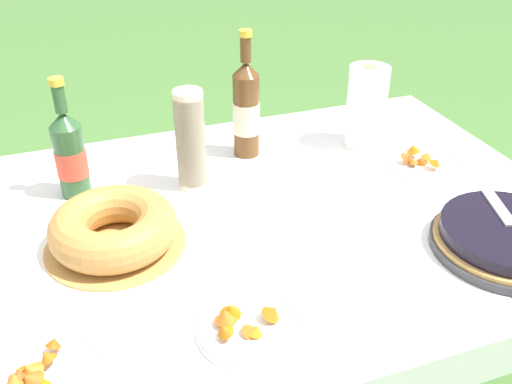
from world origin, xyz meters
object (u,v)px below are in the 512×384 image
at_px(paper_towel_roll, 366,107).
at_px(snack_plate_near, 33,374).
at_px(bundt_cake, 114,228).
at_px(cup_stack, 191,140).
at_px(snack_plate_right, 426,164).
at_px(cider_bottle_amber, 246,109).
at_px(cider_bottle_green, 70,154).
at_px(snack_plate_left, 248,325).
at_px(berry_tart, 508,238).

bearing_deg(paper_towel_roll, snack_plate_near, -147.94).
bearing_deg(bundt_cake, snack_plate_near, -118.94).
bearing_deg(cup_stack, snack_plate_near, -127.93).
bearing_deg(bundt_cake, paper_towel_roll, 18.99).
distance_m(snack_plate_near, snack_plate_right, 1.07).
bearing_deg(cider_bottle_amber, snack_plate_right, -29.55).
height_order(cider_bottle_green, snack_plate_near, cider_bottle_green).
height_order(cider_bottle_amber, paper_towel_roll, cider_bottle_amber).
relative_size(bundt_cake, snack_plate_right, 1.48).
xyz_separation_m(bundt_cake, cider_bottle_green, (-0.06, 0.25, 0.06)).
distance_m(bundt_cake, cider_bottle_amber, 0.51).
bearing_deg(snack_plate_left, snack_plate_right, 32.04).
bearing_deg(cider_bottle_green, snack_plate_near, -101.47).
height_order(bundt_cake, snack_plate_left, bundt_cake).
distance_m(snack_plate_near, paper_towel_roll, 1.08).
xyz_separation_m(berry_tart, paper_towel_roll, (-0.05, 0.54, 0.09)).
relative_size(cider_bottle_green, snack_plate_left, 1.53).
relative_size(snack_plate_near, snack_plate_left, 1.15).
distance_m(cup_stack, cider_bottle_green, 0.29).
distance_m(berry_tart, cider_bottle_amber, 0.71).
distance_m(bundt_cake, paper_towel_roll, 0.78).
bearing_deg(paper_towel_roll, berry_tart, -85.16).
bearing_deg(paper_towel_roll, cup_stack, -172.98).
distance_m(cider_bottle_green, snack_plate_near, 0.58).
height_order(cup_stack, snack_plate_near, cup_stack).
relative_size(cider_bottle_green, cider_bottle_amber, 0.87).
height_order(berry_tart, snack_plate_right, berry_tart).
distance_m(bundt_cake, snack_plate_right, 0.83).
bearing_deg(berry_tart, snack_plate_near, -178.45).
bearing_deg(snack_plate_near, bundt_cake, 61.06).
relative_size(cup_stack, snack_plate_left, 1.31).
bearing_deg(snack_plate_near, snack_plate_right, 21.10).
bearing_deg(cider_bottle_amber, cup_stack, -146.85).
height_order(snack_plate_right, paper_towel_roll, paper_towel_roll).
bearing_deg(bundt_cake, berry_tart, -20.46).
bearing_deg(snack_plate_near, cup_stack, 52.07).
xyz_separation_m(cider_bottle_green, snack_plate_near, (-0.11, -0.57, -0.10)).
xyz_separation_m(cider_bottle_amber, snack_plate_left, (-0.22, -0.64, -0.12)).
height_order(berry_tart, bundt_cake, bundt_cake).
distance_m(cider_bottle_green, cider_bottle_amber, 0.46).
bearing_deg(snack_plate_left, berry_tart, 3.84).
distance_m(cup_stack, snack_plate_right, 0.63).
height_order(cup_stack, snack_plate_right, cup_stack).
bearing_deg(bundt_cake, cider_bottle_green, 103.58).
relative_size(cider_bottle_amber, paper_towel_roll, 1.49).
height_order(snack_plate_left, paper_towel_roll, paper_towel_roll).
relative_size(bundt_cake, cider_bottle_amber, 0.87).
bearing_deg(cider_bottle_amber, snack_plate_left, -108.64).
distance_m(bundt_cake, cup_stack, 0.30).
xyz_separation_m(bundt_cake, cup_stack, (0.22, 0.19, 0.08)).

